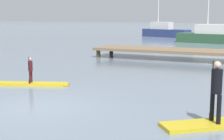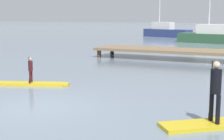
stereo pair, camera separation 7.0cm
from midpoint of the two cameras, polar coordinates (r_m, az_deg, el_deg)
name	(u,v)px [view 2 (the right image)]	position (r m, az deg, el deg)	size (l,w,h in m)	color
ground_plane	(38,106)	(11.65, -11.71, -5.71)	(240.00, 240.00, 0.00)	gray
paddleboard_near	(31,84)	(15.13, -12.85, -2.18)	(3.16, 1.63, 0.10)	gold
paddler_child_solo	(30,69)	(15.01, -12.95, 0.20)	(0.24, 0.36, 1.10)	#4C1419
paddler_adult	(215,88)	(9.57, 16.62, -2.75)	(0.40, 0.43, 1.63)	black
fishing_boat_green_midground	(216,36)	(38.30, 16.59, 5.32)	(8.16, 3.66, 5.57)	#2D5638
motor_boat_small_navy	(166,31)	(47.54, 8.82, 6.20)	(6.86, 3.80, 6.26)	navy
floating_dock	(193,51)	(23.24, 13.03, 2.96)	(13.02, 2.73, 0.68)	#846B4C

